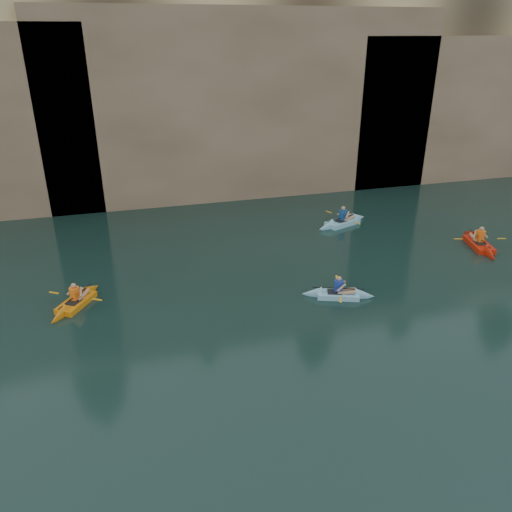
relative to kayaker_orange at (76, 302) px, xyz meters
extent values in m
plane|color=black|center=(8.19, -10.44, -0.15)|extent=(160.00, 160.00, 0.00)
cube|color=tan|center=(8.19, 19.56, 5.85)|extent=(70.00, 16.00, 12.00)
cube|color=#97785C|center=(10.19, 12.16, 5.55)|extent=(24.00, 2.40, 11.40)
cube|color=black|center=(4.19, 11.51, 1.45)|extent=(3.50, 1.00, 3.20)
cube|color=black|center=(18.19, 11.51, 2.10)|extent=(5.00, 1.00, 4.50)
cube|color=orange|center=(0.00, 0.00, -0.01)|extent=(1.91, 2.43, 0.26)
cone|color=orange|center=(0.60, 0.96, -0.01)|extent=(1.06, 1.10, 0.72)
cone|color=orange|center=(-0.60, -0.96, -0.01)|extent=(1.06, 1.10, 0.72)
cube|color=black|center=(-0.08, -0.13, 0.09)|extent=(0.67, 0.70, 0.04)
cube|color=orange|center=(0.00, 0.00, 0.36)|extent=(0.35, 0.39, 0.48)
sphere|color=tan|center=(0.00, 0.00, 0.71)|extent=(0.20, 0.20, 0.20)
cylinder|color=black|center=(0.00, 0.00, 0.26)|extent=(1.15, 1.82, 0.04)
cube|color=#EAA213|center=(-0.81, 0.51, 0.26)|extent=(0.40, 0.29, 0.02)
cube|color=#EAA213|center=(0.82, -0.51, 0.26)|extent=(0.40, 0.29, 0.02)
cube|color=#87C3E1|center=(10.07, -2.15, -0.02)|extent=(2.36, 1.45, 0.25)
cone|color=#87C3E1|center=(11.07, -2.52, -0.02)|extent=(0.98, 0.92, 0.69)
cone|color=#87C3E1|center=(9.08, -1.79, -0.02)|extent=(0.98, 0.92, 0.69)
cube|color=black|center=(9.93, -2.10, 0.08)|extent=(0.67, 0.60, 0.04)
cube|color=#1B3398|center=(10.07, -2.15, 0.35)|extent=(0.37, 0.30, 0.46)
sphere|color=tan|center=(10.07, -2.15, 0.68)|extent=(0.20, 0.20, 0.20)
cylinder|color=black|center=(10.07, -2.15, 0.25)|extent=(1.94, 0.73, 0.04)
cube|color=#EAA213|center=(10.39, -1.28, 0.25)|extent=(0.22, 0.42, 0.02)
cube|color=#EAA213|center=(9.76, -3.03, 0.25)|extent=(0.22, 0.42, 0.02)
cube|color=red|center=(18.88, 0.66, 0.00)|extent=(1.49, 2.87, 0.29)
cone|color=red|center=(19.20, 1.92, 0.00)|extent=(1.01, 1.14, 0.79)
cone|color=red|center=(18.55, -0.59, 0.00)|extent=(1.01, 1.14, 0.79)
cube|color=black|center=(18.84, 0.52, 0.11)|extent=(0.62, 0.66, 0.04)
cube|color=orange|center=(18.88, 0.66, 0.42)|extent=(0.32, 0.41, 0.53)
sphere|color=tan|center=(18.88, 0.66, 0.80)|extent=(0.22, 0.22, 0.22)
cylinder|color=black|center=(18.88, 0.66, 0.28)|extent=(0.63, 2.28, 0.04)
cube|color=#EAA213|center=(17.84, 0.93, 0.28)|extent=(0.43, 0.18, 0.02)
cube|color=#EAA213|center=(19.91, 0.39, 0.28)|extent=(0.43, 0.18, 0.02)
cube|color=#86CCE1|center=(13.67, 5.28, 0.00)|extent=(2.80, 1.71, 0.29)
cone|color=#86CCE1|center=(14.85, 5.72, 0.00)|extent=(1.16, 1.08, 0.80)
cone|color=#86CCE1|center=(12.49, 4.85, 0.00)|extent=(1.16, 1.08, 0.80)
cube|color=black|center=(13.53, 5.23, 0.12)|extent=(0.69, 0.66, 0.04)
cube|color=navy|center=(13.67, 5.28, 0.43)|extent=(0.42, 0.35, 0.53)
sphere|color=tan|center=(13.67, 5.28, 0.81)|extent=(0.22, 0.22, 0.22)
cylinder|color=black|center=(13.67, 5.28, 0.29)|extent=(2.23, 0.85, 0.04)
cube|color=#EAA213|center=(13.30, 6.30, 0.29)|extent=(0.22, 0.42, 0.02)
cube|color=#EAA213|center=(14.04, 4.27, 0.29)|extent=(0.22, 0.42, 0.02)
camera|label=1|loc=(2.17, -18.14, 9.64)|focal=35.00mm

